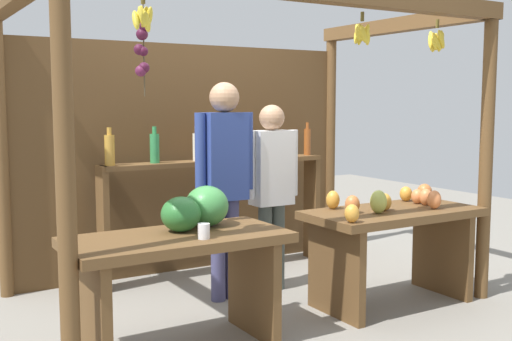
# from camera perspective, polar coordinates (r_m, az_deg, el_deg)

# --- Properties ---
(ground_plane) EXTENTS (12.00, 12.00, 0.00)m
(ground_plane) POSITION_cam_1_polar(r_m,az_deg,el_deg) (4.96, -1.16, -11.36)
(ground_plane) COLOR gray
(ground_plane) RESTS_ON ground
(market_stall) EXTENTS (3.25, 2.02, 2.22)m
(market_stall) POSITION_cam_1_polar(r_m,az_deg,el_deg) (5.11, -3.64, 4.04)
(market_stall) COLOR brown
(market_stall) RESTS_ON ground
(fruit_counter_left) EXTENTS (1.32, 0.67, 0.97)m
(fruit_counter_left) POSITION_cam_1_polar(r_m,az_deg,el_deg) (3.85, -6.66, -7.35)
(fruit_counter_left) COLOR brown
(fruit_counter_left) RESTS_ON ground
(fruit_counter_right) EXTENTS (1.32, 0.64, 0.88)m
(fruit_counter_right) POSITION_cam_1_polar(r_m,az_deg,el_deg) (4.76, 12.29, -5.40)
(fruit_counter_right) COLOR brown
(fruit_counter_right) RESTS_ON ground
(bottle_shelf_unit) EXTENTS (2.09, 0.22, 1.32)m
(bottle_shelf_unit) POSITION_cam_1_polar(r_m,az_deg,el_deg) (5.47, -3.68, -1.15)
(bottle_shelf_unit) COLOR brown
(bottle_shelf_unit) RESTS_ON ground
(vendor_man) EXTENTS (0.48, 0.22, 1.64)m
(vendor_man) POSITION_cam_1_polar(r_m,az_deg,el_deg) (4.69, -2.86, 0.00)
(vendor_man) COLOR #44436C
(vendor_man) RESTS_ON ground
(vendor_woman) EXTENTS (0.48, 0.20, 1.48)m
(vendor_woman) POSITION_cam_1_polar(r_m,az_deg,el_deg) (4.95, 1.43, -1.00)
(vendor_woman) COLOR #444D46
(vendor_woman) RESTS_ON ground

